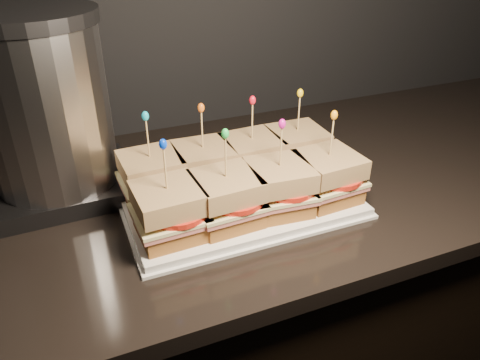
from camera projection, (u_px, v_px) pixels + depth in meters
name	position (u px, v px, depth m)	size (l,w,h in m)	color
cabinet	(306.00, 325.00, 1.24)	(2.19, 0.62, 0.90)	black
granite_slab	(321.00, 172.00, 1.01)	(2.23, 0.66, 0.03)	black
platter	(240.00, 202.00, 0.86)	(0.41, 0.25, 0.02)	white
platter_rim	(240.00, 204.00, 0.86)	(0.42, 0.26, 0.01)	white
sandwich_0_bread_bot	(154.00, 192.00, 0.84)	(0.10, 0.10, 0.03)	brown
sandwich_0_ham	(153.00, 183.00, 0.83)	(0.11, 0.11, 0.01)	#BF635F
sandwich_0_cheese	(152.00, 180.00, 0.83)	(0.11, 0.11, 0.01)	beige
sandwich_0_tomato	(159.00, 176.00, 0.83)	(0.10, 0.10, 0.01)	red
sandwich_0_bread_top	(151.00, 165.00, 0.82)	(0.10, 0.10, 0.03)	brown
sandwich_0_pick	(148.00, 141.00, 0.79)	(0.00, 0.00, 0.09)	tan
sandwich_0_frill	(145.00, 116.00, 0.77)	(0.01, 0.01, 0.02)	#11A4C1
sandwich_1_bread_bot	(204.00, 181.00, 0.88)	(0.10, 0.10, 0.03)	brown
sandwich_1_ham	(204.00, 173.00, 0.87)	(0.11, 0.11, 0.01)	#BF635F
sandwich_1_cheese	(204.00, 170.00, 0.86)	(0.11, 0.11, 0.01)	beige
sandwich_1_tomato	(211.00, 166.00, 0.86)	(0.10, 0.10, 0.01)	red
sandwich_1_bread_top	(203.00, 156.00, 0.85)	(0.10, 0.10, 0.03)	brown
sandwich_1_pick	(202.00, 132.00, 0.82)	(0.00, 0.00, 0.09)	tan
sandwich_1_frill	(201.00, 108.00, 0.80)	(0.01, 0.01, 0.02)	orange
sandwich_2_bread_bot	(252.00, 172.00, 0.91)	(0.10, 0.10, 0.03)	brown
sandwich_2_ham	(252.00, 164.00, 0.90)	(0.11, 0.11, 0.01)	#BF635F
sandwich_2_cheese	(252.00, 160.00, 0.90)	(0.11, 0.11, 0.01)	beige
sandwich_2_tomato	(259.00, 157.00, 0.89)	(0.10, 0.10, 0.01)	red
sandwich_2_bread_top	(252.00, 147.00, 0.88)	(0.10, 0.10, 0.03)	brown
sandwich_2_pick	(252.00, 123.00, 0.86)	(0.00, 0.00, 0.09)	tan
sandwich_2_frill	(253.00, 100.00, 0.83)	(0.01, 0.01, 0.02)	red
sandwich_3_bread_bot	(296.00, 163.00, 0.94)	(0.10, 0.10, 0.03)	brown
sandwich_3_ham	(296.00, 155.00, 0.93)	(0.11, 0.11, 0.01)	#BF635F
sandwich_3_cheese	(296.00, 152.00, 0.93)	(0.11, 0.11, 0.01)	beige
sandwich_3_tomato	(303.00, 149.00, 0.92)	(0.10, 0.10, 0.01)	red
sandwich_3_bread_top	(297.00, 138.00, 0.91)	(0.10, 0.10, 0.03)	brown
sandwich_3_pick	(299.00, 116.00, 0.89)	(0.00, 0.00, 0.09)	tan
sandwich_3_frill	(300.00, 93.00, 0.87)	(0.01, 0.01, 0.02)	yellow
sandwich_4_bread_bot	(171.00, 226.00, 0.75)	(0.10, 0.10, 0.03)	brown
sandwich_4_ham	(170.00, 217.00, 0.74)	(0.11, 0.11, 0.01)	#BF635F
sandwich_4_cheese	(169.00, 214.00, 0.74)	(0.11, 0.11, 0.01)	beige
sandwich_4_tomato	(177.00, 210.00, 0.73)	(0.10, 0.10, 0.01)	red
sandwich_4_bread_top	(168.00, 198.00, 0.72)	(0.10, 0.10, 0.03)	brown
sandwich_4_pick	(165.00, 171.00, 0.70)	(0.00, 0.00, 0.09)	tan
sandwich_4_frill	(163.00, 144.00, 0.68)	(0.01, 0.01, 0.02)	#0532D1
sandwich_5_bread_bot	(227.00, 213.00, 0.78)	(0.10, 0.10, 0.03)	brown
sandwich_5_ham	(226.00, 205.00, 0.77)	(0.11, 0.11, 0.01)	#BF635F
sandwich_5_cheese	(226.00, 201.00, 0.77)	(0.11, 0.11, 0.01)	beige
sandwich_5_tomato	(234.00, 197.00, 0.77)	(0.10, 0.10, 0.01)	red
sandwich_5_bread_top	(226.00, 186.00, 0.76)	(0.10, 0.10, 0.03)	brown
sandwich_5_pick	(226.00, 160.00, 0.73)	(0.00, 0.00, 0.09)	tan
sandwich_5_frill	(225.00, 134.00, 0.71)	(0.01, 0.01, 0.02)	green
sandwich_6_bread_bot	(278.00, 202.00, 0.81)	(0.10, 0.10, 0.03)	brown
sandwich_6_ham	(279.00, 193.00, 0.81)	(0.11, 0.11, 0.01)	#BF635F
sandwich_6_cheese	(279.00, 189.00, 0.80)	(0.11, 0.11, 0.01)	beige
sandwich_6_tomato	(287.00, 186.00, 0.80)	(0.10, 0.10, 0.01)	red
sandwich_6_bread_top	(280.00, 175.00, 0.79)	(0.10, 0.10, 0.03)	brown
sandwich_6_pick	(281.00, 149.00, 0.76)	(0.00, 0.00, 0.09)	tan
sandwich_6_frill	(282.00, 124.00, 0.74)	(0.01, 0.01, 0.02)	#C81394
sandwich_7_bread_bot	(326.00, 190.00, 0.85)	(0.10, 0.10, 0.03)	brown
sandwich_7_ham	(327.00, 182.00, 0.84)	(0.11, 0.11, 0.01)	#BF635F
sandwich_7_cheese	(327.00, 179.00, 0.83)	(0.11, 0.11, 0.01)	beige
sandwich_7_tomato	(335.00, 175.00, 0.83)	(0.10, 0.10, 0.01)	red
sandwich_7_bread_top	(329.00, 164.00, 0.82)	(0.10, 0.10, 0.03)	brown
sandwich_7_pick	(332.00, 140.00, 0.80)	(0.00, 0.00, 0.09)	tan
sandwich_7_frill	(334.00, 115.00, 0.77)	(0.01, 0.01, 0.02)	orange
appliance_base	(63.00, 185.00, 0.89)	(0.26, 0.22, 0.03)	#262628
appliance_body	(45.00, 107.00, 0.81)	(0.22, 0.22, 0.28)	silver
appliance_lid	(25.00, 16.00, 0.74)	(0.23, 0.23, 0.02)	#262628
appliance	(46.00, 110.00, 0.82)	(0.26, 0.22, 0.34)	silver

